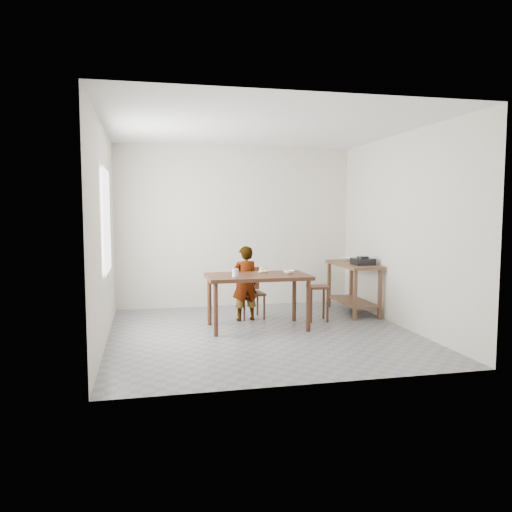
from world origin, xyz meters
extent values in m
cube|color=slate|center=(0.00, 0.00, -0.02)|extent=(4.00, 4.00, 0.04)
cube|color=white|center=(0.00, 0.00, 2.72)|extent=(4.00, 4.00, 0.04)
cube|color=silver|center=(0.00, 2.02, 1.35)|extent=(4.00, 0.04, 2.70)
cube|color=silver|center=(0.00, -2.02, 1.35)|extent=(4.00, 0.04, 2.70)
cube|color=silver|center=(-2.02, 0.00, 1.35)|extent=(0.04, 4.00, 2.70)
cube|color=silver|center=(2.02, 0.00, 1.35)|extent=(0.04, 4.00, 2.70)
cube|color=white|center=(-1.97, 0.20, 1.50)|extent=(0.02, 1.10, 1.30)
imported|color=silver|center=(-0.08, 0.82, 0.56)|extent=(0.43, 0.31, 1.11)
cylinder|color=silver|center=(-0.34, 0.15, 0.80)|extent=(0.10, 0.10, 0.11)
imported|color=white|center=(0.45, 0.31, 0.77)|extent=(0.16, 0.16, 0.05)
imported|color=white|center=(1.77, 1.41, 0.82)|extent=(0.24, 0.24, 0.05)
cube|color=black|center=(1.76, 0.74, 0.85)|extent=(0.30, 0.30, 0.10)
camera|label=1|loc=(-1.49, -6.36, 1.64)|focal=35.00mm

